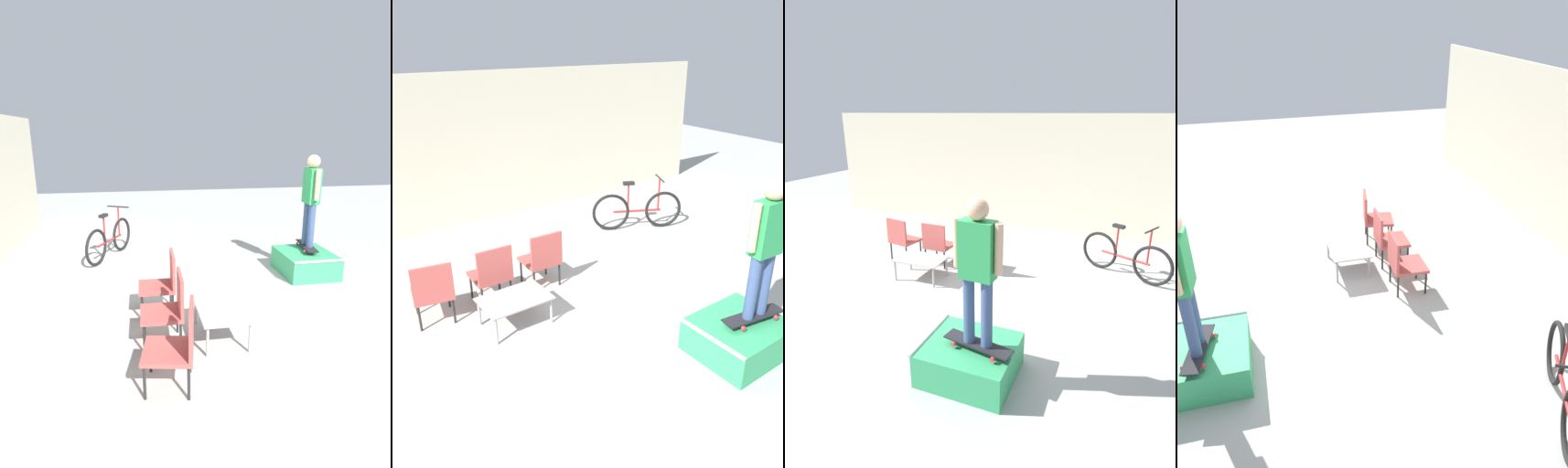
% 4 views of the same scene
% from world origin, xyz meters
% --- Properties ---
extents(ground_plane, '(24.00, 24.00, 0.00)m').
position_xyz_m(ground_plane, '(0.00, 0.00, 0.00)').
color(ground_plane, '#A8A8A3').
extents(skate_ramp_box, '(1.10, 0.94, 0.45)m').
position_xyz_m(skate_ramp_box, '(0.82, -1.19, 0.21)').
color(skate_ramp_box, '#339E60').
rests_on(skate_ramp_box, ground_plane).
extents(skateboard_on_ramp, '(0.86, 0.36, 0.07)m').
position_xyz_m(skateboard_on_ramp, '(0.95, -1.26, 0.51)').
color(skateboard_on_ramp, black).
rests_on(skateboard_on_ramp, skate_ramp_box).
extents(person_skater, '(0.57, 0.24, 1.70)m').
position_xyz_m(person_skater, '(0.95, -1.26, 1.52)').
color(person_skater, '#384C7A').
rests_on(person_skater, skateboard_on_ramp).
extents(coffee_table, '(0.91, 0.62, 0.41)m').
position_xyz_m(coffee_table, '(-1.12, 0.94, 0.37)').
color(coffee_table, '#9E9EA3').
rests_on(coffee_table, ground_plane).
extents(patio_chair_left, '(0.61, 0.61, 0.92)m').
position_xyz_m(patio_chair_left, '(-1.97, 1.61, 0.50)').
color(patio_chair_left, black).
rests_on(patio_chair_left, ground_plane).
extents(patio_chair_center, '(0.54, 0.54, 0.92)m').
position_xyz_m(patio_chair_center, '(-1.12, 1.61, 0.50)').
color(patio_chair_center, black).
rests_on(patio_chair_center, ground_plane).
extents(patio_chair_right, '(0.54, 0.54, 0.92)m').
position_xyz_m(patio_chair_right, '(-0.29, 1.61, 0.50)').
color(patio_chair_right, black).
rests_on(patio_chair_right, ground_plane).
extents(bicycle, '(1.66, 0.87, 1.05)m').
position_xyz_m(bicycle, '(2.45, 2.51, 0.40)').
color(bicycle, black).
rests_on(bicycle, ground_plane).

